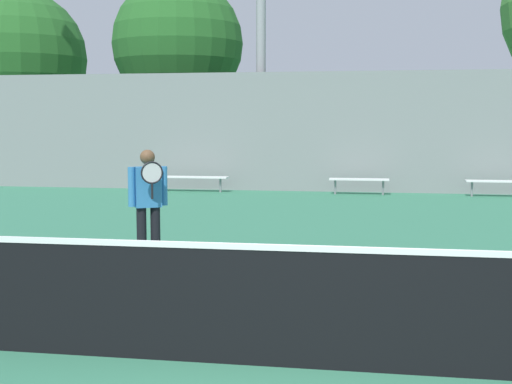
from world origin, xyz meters
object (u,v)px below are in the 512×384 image
bench_courtside_near (192,178)px  tree_dark_dense (18,59)px  tennis_player (148,200)px  light_pole_near_left (261,1)px  bench_by_gate (359,180)px  tennis_net (311,307)px  bench_adjacent_court (498,182)px  tree_green_broad (178,44)px

bench_courtside_near → tree_dark_dense: (-8.89, 6.56, 4.15)m
tennis_player → light_pole_near_left: 13.00m
bench_by_gate → tree_dark_dense: tree_dark_dense is taller
bench_courtside_near → bench_by_gate: size_ratio=1.27×
tree_dark_dense → tennis_net: bearing=-56.8°
tennis_net → tree_dark_dense: 25.48m
bench_adjacent_court → light_pole_near_left: 8.76m
tennis_net → bench_adjacent_court: (3.75, 14.49, -0.12)m
light_pole_near_left → tree_dark_dense: 11.88m
bench_by_gate → tree_dark_dense: 15.79m
tennis_net → tree_green_broad: 20.69m
bench_by_gate → bench_adjacent_court: bearing=0.0°
light_pole_near_left → tennis_net: bearing=-79.1°
tennis_net → tennis_player: bearing=124.7°
tennis_player → bench_by_gate: size_ratio=0.99×
tennis_net → bench_courtside_near: (-4.89, 14.49, -0.11)m
bench_courtside_near → tree_green_broad: size_ratio=0.30×
tennis_player → tree_green_broad: (-3.92, 15.23, 3.88)m
bench_courtside_near → light_pole_near_left: bearing=39.8°
bench_adjacent_court → tree_green_broad: size_ratio=0.24×
tennis_player → tree_green_broad: bearing=74.0°
bench_adjacent_court → tree_green_broad: bearing=155.9°
tennis_player → light_pole_near_left: light_pole_near_left is taller
tennis_net → light_pole_near_left: size_ratio=1.01×
tree_dark_dense → bench_courtside_near: bearing=-36.4°
bench_courtside_near → bench_adjacent_court: 8.64m
tree_green_broad → bench_courtside_near: bearing=-69.6°
bench_adjacent_court → tree_green_broad: 12.18m
tennis_net → bench_by_gate: tennis_net is taller
tree_green_broad → light_pole_near_left: bearing=-41.6°
bench_by_gate → tree_green_broad: (-6.59, 4.63, 4.41)m
tennis_player → tree_dark_dense: size_ratio=0.23×
bench_by_gate → tree_dark_dense: size_ratio=0.23×
tennis_net → light_pole_near_left: light_pole_near_left is taller
tennis_net → tree_dark_dense: tree_dark_dense is taller
bench_adjacent_court → tennis_net: bearing=-104.5°
bench_courtside_near → bench_adjacent_court: bearing=0.0°
tennis_net → bench_by_gate: size_ratio=6.09×
tennis_player → tennis_net: bearing=-85.7°
tree_green_broad → tennis_net: bearing=-70.9°
tennis_player → bench_adjacent_court: size_ratio=0.95×
bench_courtside_near → bench_adjacent_court: same height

